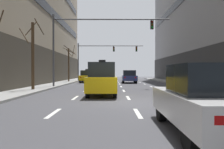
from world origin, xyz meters
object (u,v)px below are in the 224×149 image
traffic_signal_0 (89,35)px  street_tree_0 (68,63)px  traffic_signal_1 (101,53)px  car_driving_4 (128,77)px  taxi_driving_3 (101,79)px  street_tree_3 (32,54)px  pedestrian_1 (209,78)px  car_driving_2 (206,99)px  car_driving_1 (108,76)px  taxi_driving_0 (86,76)px  car_driving_5 (89,76)px

traffic_signal_0 → street_tree_0: bearing=110.1°
street_tree_0 → traffic_signal_0: bearing=-69.9°
traffic_signal_1 → car_driving_4: bearing=-60.0°
taxi_driving_3 → car_driving_4: 17.03m
traffic_signal_1 → street_tree_0: (-4.47, -5.31, -1.81)m
street_tree_3 → pedestrian_1: bearing=-0.5°
car_driving_2 → street_tree_3: (-8.56, 12.47, 2.08)m
pedestrian_1 → car_driving_1: bearing=113.3°
traffic_signal_1 → car_driving_2: bearing=-83.0°
taxi_driving_0 → traffic_signal_0: (1.39, -10.82, 4.15)m
car_driving_4 → traffic_signal_1: traffic_signal_1 is taller
taxi_driving_3 → street_tree_0: 19.35m
taxi_driving_0 → car_driving_4: size_ratio=1.00×
street_tree_3 → taxi_driving_3: bearing=-32.0°
street_tree_0 → pedestrian_1: (13.82, -15.08, -1.75)m
traffic_signal_0 → pedestrian_1: traffic_signal_0 is taller
car_driving_1 → traffic_signal_1: bearing=130.9°
car_driving_1 → car_driving_4: 6.35m
street_tree_0 → car_driving_1: bearing=35.2°
car_driving_5 → traffic_signal_1: bearing=0.3°
traffic_signal_1 → taxi_driving_3: bearing=-87.4°
car_driving_2 → pedestrian_1: (5.32, 12.34, 0.23)m
taxi_driving_0 → car_driving_1: bearing=53.5°
car_driving_5 → traffic_signal_1: size_ratio=0.43×
taxi_driving_3 → traffic_signal_0: (-1.55, 7.52, 3.96)m
car_driving_5 → pedestrian_1: 23.32m
car_driving_1 → car_driving_2: car_driving_2 is taller
car_driving_2 → car_driving_4: car_driving_4 is taller
taxi_driving_3 → car_driving_5: 23.94m
car_driving_5 → taxi_driving_0: bearing=-88.6°
street_tree_3 → taxi_driving_0: bearing=79.8°
car_driving_4 → traffic_signal_1: 8.91m
taxi_driving_3 → car_driving_5: taxi_driving_3 is taller
car_driving_4 → car_driving_5: bearing=130.8°
car_driving_4 → traffic_signal_0: (-4.52, -9.25, 4.15)m
taxi_driving_0 → taxi_driving_3: bearing=-80.9°
car_driving_1 → pedestrian_1: size_ratio=2.79×
taxi_driving_0 → car_driving_4: taxi_driving_0 is taller
car_driving_1 → street_tree_3: street_tree_3 is taller
car_driving_4 → traffic_signal_0: size_ratio=0.41×
car_driving_4 → car_driving_1: bearing=117.0°
taxi_driving_3 → traffic_signal_0: size_ratio=0.39×
car_driving_4 → pedestrian_1: (5.31, -13.40, 0.22)m
taxi_driving_0 → traffic_signal_1: traffic_signal_1 is taller
car_driving_2 → car_driving_5: (-6.02, 32.71, 0.01)m
car_driving_2 → taxi_driving_3: taxi_driving_3 is taller
car_driving_2 → traffic_signal_0: bearing=105.3°
car_driving_4 → car_driving_5: car_driving_4 is taller
traffic_signal_0 → car_driving_2: bearing=-74.7°
car_driving_1 → traffic_signal_1: 4.20m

